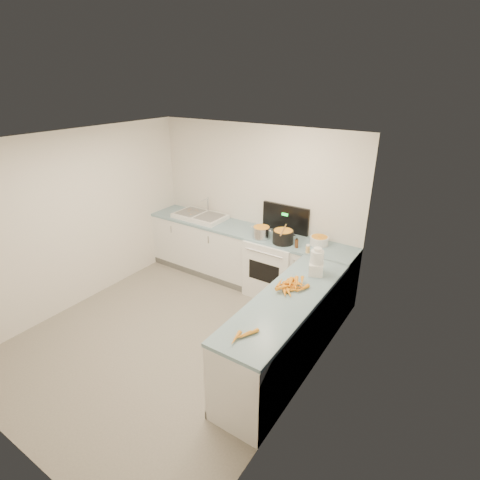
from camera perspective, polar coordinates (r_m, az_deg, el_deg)
The scene contains 19 objects.
floor at distance 5.15m, azimuth -9.89°, elevation -14.21°, with size 3.50×4.00×0.00m, color gray, non-canonical shape.
ceiling at distance 4.13m, azimuth -12.38°, elevation 14.35°, with size 3.50×4.00×0.00m, color silver, non-canonical shape.
wall_back at distance 5.97m, azimuth 2.38°, elevation 5.31°, with size 3.50×2.50×0.00m, color silver, non-canonical shape.
wall_left at distance 5.79m, azimuth -23.63°, elevation 2.67°, with size 4.00×2.50×0.00m, color silver, non-canonical shape.
wall_right at distance 3.61m, azimuth 9.68°, elevation -8.11°, with size 4.00×2.50×0.00m, color silver, non-canonical shape.
counter_back at distance 6.03m, azimuth 0.77°, elevation -2.48°, with size 3.50×0.62×0.94m.
counter_right at distance 4.38m, azimuth 6.98°, elevation -13.93°, with size 0.62×2.20×0.94m.
stove at distance 5.77m, azimuth 5.30°, elevation -3.83°, with size 0.76×0.65×1.36m.
sink at distance 6.32m, azimuth -6.08°, elevation 3.66°, with size 0.86×0.52×0.31m.
steel_pot at distance 5.51m, azimuth 3.28°, elevation 1.07°, with size 0.26×0.26×0.19m, color silver.
black_pot at distance 5.36m, azimuth 6.57°, elevation 0.40°, with size 0.30×0.30×0.21m, color black.
wooden_spoon at distance 5.31m, azimuth 6.62°, elevation 1.54°, with size 0.02×0.02×0.43m, color #AD7A47.
mixing_bowl at distance 5.40m, azimuth 11.98°, elevation -0.10°, with size 0.26×0.26×0.12m, color white.
extract_bottle at distance 5.25m, azimuth 8.62°, elevation -0.55°, with size 0.05×0.05×0.12m, color #593319.
spice_jar at distance 5.13m, azimuth 10.29°, elevation -1.39°, with size 0.06×0.06×0.10m, color #E5B266.
food_processor at distance 4.57m, azimuth 11.58°, elevation -3.43°, with size 0.23×0.25×0.34m.
carrot_pile at distance 4.27m, azimuth 7.85°, elevation -6.90°, with size 0.33×0.45×0.10m.
peeled_carrots at distance 3.53m, azimuth 0.42°, elevation -14.36°, with size 0.16×0.31×0.04m.
peelings at distance 6.42m, azimuth -7.37°, elevation 4.28°, with size 0.23×0.26×0.01m.
Camera 1 is at (2.92, -2.85, 3.14)m, focal length 28.00 mm.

